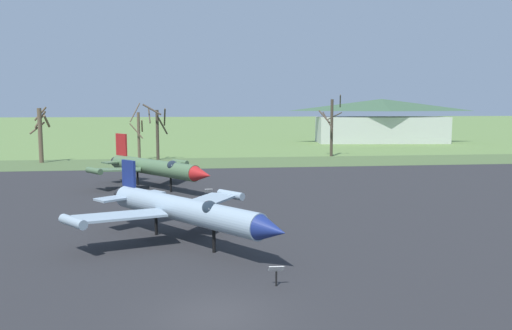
{
  "coord_description": "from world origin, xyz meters",
  "views": [
    {
      "loc": [
        -0.71,
        -17.66,
        7.55
      ],
      "look_at": [
        4.1,
        20.78,
        2.96
      ],
      "focal_mm": 35.96,
      "sensor_mm": 36.0,
      "label": 1
    }
  ],
  "objects_px": {
    "jet_fighter_front_right": "(185,210)",
    "info_placard_front_left": "(209,193)",
    "jet_fighter_front_left": "(155,167)",
    "info_placard_front_right": "(276,273)",
    "visitor_building": "(381,121)"
  },
  "relations": [
    {
      "from": "jet_fighter_front_right",
      "to": "visitor_building",
      "type": "height_order",
      "value": "visitor_building"
    },
    {
      "from": "jet_fighter_front_left",
      "to": "visitor_building",
      "type": "distance_m",
      "value": 66.06
    },
    {
      "from": "info_placard_front_right",
      "to": "visitor_building",
      "type": "xyz_separation_m",
      "value": [
        33.93,
        77.71,
        3.6
      ]
    },
    {
      "from": "jet_fighter_front_left",
      "to": "info_placard_front_left",
      "type": "bearing_deg",
      "value": -54.05
    },
    {
      "from": "jet_fighter_front_left",
      "to": "info_placard_front_right",
      "type": "height_order",
      "value": "jet_fighter_front_left"
    },
    {
      "from": "jet_fighter_front_left",
      "to": "visitor_building",
      "type": "relative_size",
      "value": 0.46
    },
    {
      "from": "jet_fighter_front_right",
      "to": "info_placard_front_left",
      "type": "bearing_deg",
      "value": 82.25
    },
    {
      "from": "jet_fighter_front_left",
      "to": "jet_fighter_front_right",
      "type": "xyz_separation_m",
      "value": [
        2.83,
        -18.59,
        -0.09
      ]
    },
    {
      "from": "info_placard_front_right",
      "to": "info_placard_front_left",
      "type": "bearing_deg",
      "value": 96.35
    },
    {
      "from": "jet_fighter_front_left",
      "to": "info_placard_front_right",
      "type": "bearing_deg",
      "value": -75.41
    },
    {
      "from": "jet_fighter_front_left",
      "to": "info_placard_front_right",
      "type": "xyz_separation_m",
      "value": [
        6.67,
        -25.65,
        -1.4
      ]
    },
    {
      "from": "jet_fighter_front_left",
      "to": "info_placard_front_left",
      "type": "distance_m",
      "value": 7.8
    },
    {
      "from": "info_placard_front_left",
      "to": "jet_fighter_front_right",
      "type": "distance_m",
      "value": 12.54
    },
    {
      "from": "jet_fighter_front_right",
      "to": "visitor_building",
      "type": "bearing_deg",
      "value": 61.87
    },
    {
      "from": "info_placard_front_left",
      "to": "info_placard_front_right",
      "type": "xyz_separation_m",
      "value": [
        2.16,
        -19.43,
        -0.05
      ]
    }
  ]
}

